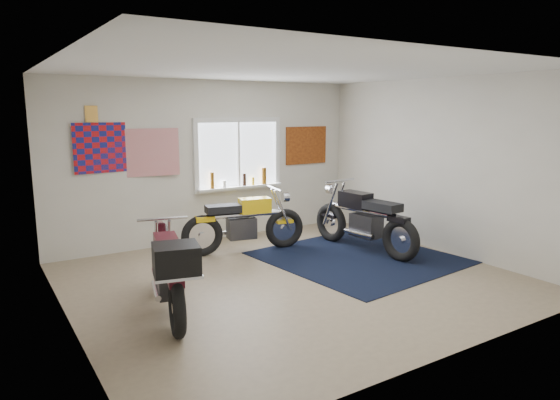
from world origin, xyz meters
TOP-DOWN VIEW (x-y plane):
  - ground at (0.00, 0.00)m, footprint 5.50×5.50m
  - room_shell at (0.00, 0.00)m, footprint 5.50×5.50m
  - navy_rug at (1.37, 0.27)m, footprint 2.75×2.84m
  - window_assembly at (0.50, 2.47)m, footprint 1.66×0.17m
  - oil_bottles at (0.58, 2.40)m, footprint 1.09×0.09m
  - flag_display at (-1.90, 2.48)m, footprint 1.60×0.10m
  - triumph_poster at (1.95, 2.48)m, footprint 0.90×0.03m
  - yellow_triumph at (0.08, 1.50)m, footprint 1.98×0.65m
  - black_chrome_bike at (1.71, 0.54)m, footprint 0.65×2.13m
  - maroon_tourer at (-1.79, -0.32)m, footprint 0.83×1.91m

SIDE VIEW (x-z plane):
  - ground at x=0.00m, z-range 0.00..0.00m
  - navy_rug at x=1.37m, z-range 0.00..0.01m
  - yellow_triumph at x=0.08m, z-range -0.06..0.94m
  - black_chrome_bike at x=1.71m, z-range -0.07..1.02m
  - maroon_tourer at x=-1.79m, z-range 0.02..0.99m
  - oil_bottles at x=0.58m, z-range 0.88..1.18m
  - window_assembly at x=0.50m, z-range 0.74..2.00m
  - triumph_poster at x=1.95m, z-range 1.20..1.90m
  - room_shell at x=0.00m, z-range -1.11..4.39m
  - flag_display at x=-1.90m, z-range 1.56..2.73m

